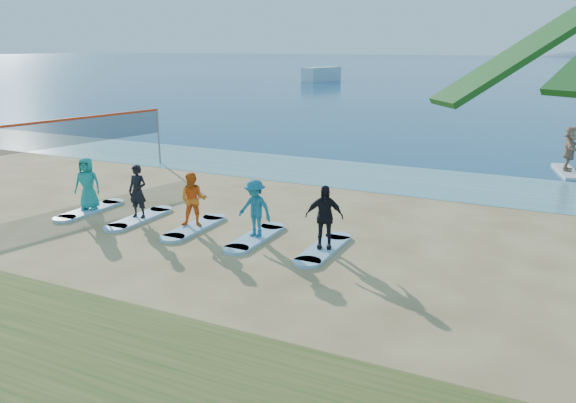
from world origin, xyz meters
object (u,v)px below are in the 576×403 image
at_px(surfboard_0, 90,210).
at_px(surfboard_2, 194,227).
at_px(surfboard_1, 140,218).
at_px(paddleboard, 567,172).
at_px(student_4, 324,217).
at_px(paddleboarder, 570,148).
at_px(student_0, 87,183).
at_px(student_2, 193,200).
at_px(volleyball_net, 65,133).
at_px(surfboard_3, 255,238).
at_px(student_3, 255,208).
at_px(surfboard_4, 324,249).
at_px(student_1, 138,191).
at_px(boat_offshore_a, 321,81).

height_order(surfboard_0, surfboard_2, same).
bearing_deg(surfboard_0, surfboard_1, 0.00).
distance_m(paddleboard, student_4, 14.28).
height_order(paddleboarder, student_0, paddleboarder).
bearing_deg(student_2, surfboard_1, 155.35).
xyz_separation_m(volleyball_net, paddleboard, (17.69, 10.25, -1.84)).
distance_m(surfboard_1, student_2, 2.21).
distance_m(volleyball_net, surfboard_0, 5.14).
xyz_separation_m(volleyball_net, surfboard_3, (10.00, -2.84, -1.86)).
xyz_separation_m(volleyball_net, student_3, (10.00, -2.84, -1.01)).
height_order(volleyball_net, surfboard_2, volleyball_net).
height_order(student_3, surfboard_4, student_3).
relative_size(surfboard_3, surfboard_4, 1.00).
xyz_separation_m(surfboard_2, surfboard_4, (4.09, 0.00, 0.00)).
distance_m(volleyball_net, surfboard_4, 12.51).
xyz_separation_m(paddleboarder, surfboard_3, (-7.69, -13.09, -1.00)).
relative_size(volleyball_net, paddleboard, 2.96).
xyz_separation_m(paddleboarder, student_4, (-5.64, -13.09, -0.12)).
relative_size(surfboard_3, student_3, 1.37).
distance_m(paddleboarder, surfboard_4, 14.29).
xyz_separation_m(surfboard_0, student_2, (4.09, 0.00, 0.84)).
bearing_deg(paddleboard, paddleboarder, -101.59).
height_order(paddleboarder, student_1, paddleboarder).
bearing_deg(surfboard_1, student_3, 0.00).
bearing_deg(paddleboarder, volleyball_net, 121.08).
xyz_separation_m(student_0, surfboard_1, (2.05, 0.00, -0.89)).
distance_m(paddleboard, student_1, 17.63).
xyz_separation_m(surfboard_2, student_2, (0.00, 0.00, 0.84)).
relative_size(paddleboard, student_4, 1.79).
bearing_deg(paddleboard, student_3, -132.03).
distance_m(boat_offshore_a, surfboard_2, 70.18).
xyz_separation_m(paddleboarder, student_3, (-7.69, -13.09, -0.15)).
bearing_deg(surfboard_3, student_1, 180.00).
height_order(surfboard_1, student_4, student_4).
bearing_deg(paddleboard, student_1, -143.58).
distance_m(boat_offshore_a, surfboard_1, 69.52).
distance_m(student_0, surfboard_3, 6.20).
bearing_deg(volleyball_net, surfboard_0, -36.27).
height_order(boat_offshore_a, surfboard_4, boat_offshore_a).
relative_size(volleyball_net, student_4, 5.31).
bearing_deg(paddleboarder, student_4, 157.66).
xyz_separation_m(volleyball_net, paddleboarder, (17.69, 10.25, -0.86)).
height_order(volleyball_net, student_4, volleyball_net).
bearing_deg(volleyball_net, surfboard_2, -19.63).
bearing_deg(paddleboard, surfboard_3, -132.03).
bearing_deg(surfboard_4, boat_offshore_a, 112.85).
relative_size(paddleboarder, surfboard_4, 0.84).
height_order(paddleboarder, boat_offshore_a, paddleboarder).
bearing_deg(surfboard_4, surfboard_2, 180.00).
bearing_deg(volleyball_net, paddleboard, 30.09).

